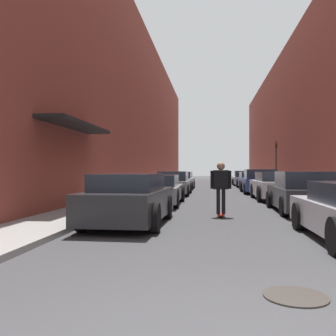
# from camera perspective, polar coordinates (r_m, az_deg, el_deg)

# --- Properties ---
(ground) EXTENTS (120.77, 120.77, 0.00)m
(ground) POSITION_cam_1_polar(r_m,az_deg,el_deg) (24.67, 7.56, -3.52)
(ground) COLOR #38383A
(curb_strip_left) EXTENTS (1.80, 54.89, 0.12)m
(curb_strip_left) POSITION_cam_1_polar(r_m,az_deg,el_deg) (30.41, -1.11, -2.80)
(curb_strip_left) COLOR gray
(curb_strip_left) RESTS_ON ground
(curb_strip_right) EXTENTS (1.80, 54.89, 0.12)m
(curb_strip_right) POSITION_cam_1_polar(r_m,az_deg,el_deg) (30.54, 15.80, -2.78)
(curb_strip_right) COLOR gray
(curb_strip_right) RESTS_ON ground
(building_row_left) EXTENTS (4.90, 54.89, 12.37)m
(building_row_left) POSITION_cam_1_polar(r_m,az_deg,el_deg) (31.26, -6.44, 8.54)
(building_row_left) COLOR brown
(building_row_left) RESTS_ON ground
(building_row_right) EXTENTS (4.90, 54.89, 11.18)m
(building_row_right) POSITION_cam_1_polar(r_m,az_deg,el_deg) (31.39, 21.06, 7.41)
(building_row_right) COLOR brown
(building_row_right) RESTS_ON ground
(parked_car_left_0) EXTENTS (1.86, 4.07, 1.30)m
(parked_car_left_0) POSITION_cam_1_polar(r_m,az_deg,el_deg) (9.60, -5.86, -4.82)
(parked_car_left_0) COLOR #232326
(parked_car_left_0) RESTS_ON ground
(parked_car_left_1) EXTENTS (2.02, 4.70, 1.19)m
(parked_car_left_1) POSITION_cam_1_polar(r_m,az_deg,el_deg) (15.09, -1.73, -3.33)
(parked_car_left_1) COLOR gray
(parked_car_left_1) RESTS_ON ground
(parked_car_left_2) EXTENTS (1.87, 4.50, 1.31)m
(parked_car_left_2) POSITION_cam_1_polar(r_m,az_deg,el_deg) (20.99, 0.88, -2.38)
(parked_car_left_2) COLOR gray
(parked_car_left_2) RESTS_ON ground
(parked_car_left_3) EXTENTS (1.86, 4.64, 1.26)m
(parked_car_left_3) POSITION_cam_1_polar(r_m,az_deg,el_deg) (26.94, 2.01, -1.95)
(parked_car_left_3) COLOR #B7B7BC
(parked_car_left_3) RESTS_ON ground
(parked_car_right_1) EXTENTS (1.91, 4.37, 1.35)m
(parked_car_right_1) POSITION_cam_1_polar(r_m,az_deg,el_deg) (13.14, 19.87, -3.57)
(parked_car_right_1) COLOR #232326
(parked_car_right_1) RESTS_ON ground
(parked_car_right_2) EXTENTS (1.85, 4.20, 1.29)m
(parked_car_right_2) POSITION_cam_1_polar(r_m,az_deg,el_deg) (17.97, 15.90, -2.68)
(parked_car_right_2) COLOR silver
(parked_car_right_2) RESTS_ON ground
(parked_car_right_3) EXTENTS (2.07, 4.36, 1.43)m
(parked_car_right_3) POSITION_cam_1_polar(r_m,az_deg,el_deg) (23.10, 13.75, -2.05)
(parked_car_right_3) COLOR navy
(parked_car_right_3) RESTS_ON ground
(parked_car_right_4) EXTENTS (1.88, 4.80, 1.24)m
(parked_car_right_4) POSITION_cam_1_polar(r_m,az_deg,el_deg) (28.33, 12.49, -1.87)
(parked_car_right_4) COLOR navy
(parked_car_right_4) RESTS_ON ground
(parked_car_right_5) EXTENTS (1.96, 4.01, 1.31)m
(parked_car_right_5) POSITION_cam_1_polar(r_m,az_deg,el_deg) (34.13, 11.46, -1.57)
(parked_car_right_5) COLOR #B7B7BC
(parked_car_right_5) RESTS_ON ground
(skateboarder) EXTENTS (0.62, 0.78, 1.63)m
(skateboarder) POSITION_cam_1_polar(r_m,az_deg,el_deg) (11.26, 8.06, -2.31)
(skateboarder) COLOR #B2231E
(skateboarder) RESTS_ON ground
(manhole_cover) EXTENTS (0.70, 0.70, 0.02)m
(manhole_cover) POSITION_cam_1_polar(r_m,az_deg,el_deg) (4.55, 18.86, -18.02)
(manhole_cover) COLOR #332D28
(manhole_cover) RESTS_ON ground
(traffic_light) EXTENTS (0.16, 0.22, 3.23)m
(traffic_light) POSITION_cam_1_polar(r_m,az_deg,el_deg) (26.94, 16.15, 1.30)
(traffic_light) COLOR #2D2D2D
(traffic_light) RESTS_ON curb_strip_right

